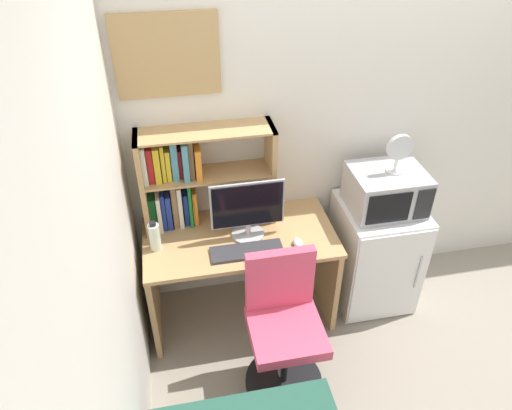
# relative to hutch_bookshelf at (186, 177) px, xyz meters

# --- Properties ---
(wall_back) EXTENTS (6.40, 0.04, 2.60)m
(wall_back) POSITION_rel_hutch_bookshelf_xyz_m (1.63, 0.13, 0.22)
(wall_back) COLOR silver
(wall_back) RESTS_ON ground_plane
(wall_left) EXTENTS (0.04, 4.40, 2.60)m
(wall_left) POSITION_rel_hutch_bookshelf_xyz_m (-0.39, -1.49, 0.22)
(wall_left) COLOR silver
(wall_left) RESTS_ON ground_plane
(desk) EXTENTS (1.23, 0.63, 0.73)m
(desk) POSITION_rel_hutch_bookshelf_xyz_m (0.30, -0.21, -0.57)
(desk) COLOR tan
(desk) RESTS_ON ground_plane
(hutch_bookshelf) EXTENTS (0.84, 0.24, 0.67)m
(hutch_bookshelf) POSITION_rel_hutch_bookshelf_xyz_m (0.00, 0.00, 0.00)
(hutch_bookshelf) COLOR tan
(hutch_bookshelf) RESTS_ON desk
(monitor) EXTENTS (0.46, 0.21, 0.40)m
(monitor) POSITION_rel_hutch_bookshelf_xyz_m (0.35, -0.21, -0.14)
(monitor) COLOR #B7B7BC
(monitor) RESTS_ON desk
(keyboard) EXTENTS (0.45, 0.15, 0.02)m
(keyboard) POSITION_rel_hutch_bookshelf_xyz_m (0.31, -0.38, -0.34)
(keyboard) COLOR #333338
(keyboard) RESTS_ON desk
(computer_mouse) EXTENTS (0.06, 0.09, 0.04)m
(computer_mouse) POSITION_rel_hutch_bookshelf_xyz_m (0.64, -0.37, -0.33)
(computer_mouse) COLOR silver
(computer_mouse) RESTS_ON desk
(water_bottle) EXTENTS (0.07, 0.07, 0.20)m
(water_bottle) POSITION_rel_hutch_bookshelf_xyz_m (-0.23, -0.23, -0.26)
(water_bottle) COLOR silver
(water_bottle) RESTS_ON desk
(mini_fridge) EXTENTS (0.54, 0.57, 0.80)m
(mini_fridge) POSITION_rel_hutch_bookshelf_xyz_m (1.27, -0.20, -0.68)
(mini_fridge) COLOR white
(mini_fridge) RESTS_ON ground_plane
(microwave) EXTENTS (0.47, 0.39, 0.28)m
(microwave) POSITION_rel_hutch_bookshelf_xyz_m (1.27, -0.19, -0.14)
(microwave) COLOR #ADADB2
(microwave) RESTS_ON mini_fridge
(desk_fan) EXTENTS (0.17, 0.11, 0.26)m
(desk_fan) POSITION_rel_hutch_bookshelf_xyz_m (1.30, -0.20, 0.15)
(desk_fan) COLOR silver
(desk_fan) RESTS_ON microwave
(desk_chair) EXTENTS (0.48, 0.48, 0.94)m
(desk_chair) POSITION_rel_hutch_bookshelf_xyz_m (0.46, -0.78, -0.66)
(desk_chair) COLOR black
(desk_chair) RESTS_ON ground_plane
(wall_corkboard) EXTENTS (0.58, 0.02, 0.47)m
(wall_corkboard) POSITION_rel_hutch_bookshelf_xyz_m (-0.03, 0.09, 0.73)
(wall_corkboard) COLOR tan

